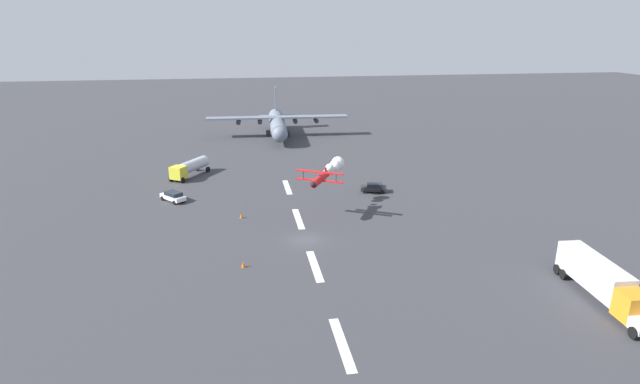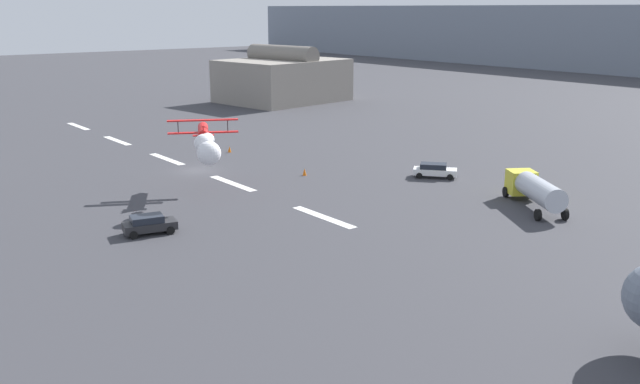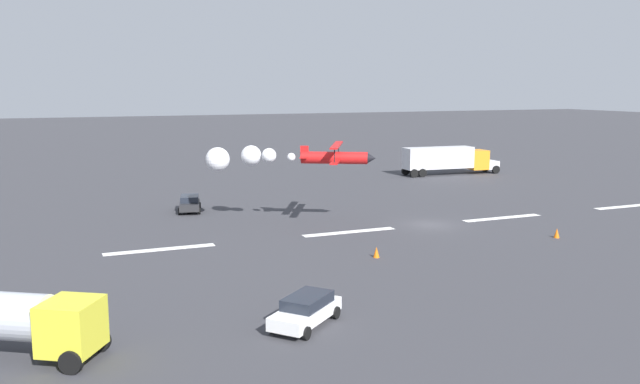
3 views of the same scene
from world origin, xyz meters
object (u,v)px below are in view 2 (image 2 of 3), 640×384
traffic_cone_far (305,172)px  airport_staff_sedan (435,170)px  followme_car_yellow (149,224)px  fuel_tanker_truck (535,189)px  stunt_biplane_red (206,142)px  traffic_cone_near (230,149)px

traffic_cone_far → airport_staff_sedan: bearing=48.2°
followme_car_yellow → airport_staff_sedan: bearing=88.6°
fuel_tanker_truck → followme_car_yellow: fuel_tanker_truck is taller
stunt_biplane_red → fuel_tanker_truck: size_ratio=1.49×
traffic_cone_far → traffic_cone_near: bearing=179.8°
fuel_tanker_truck → airport_staff_sedan: fuel_tanker_truck is taller
airport_staff_sedan → traffic_cone_near: (-25.09, -10.31, -0.44)m
stunt_biplane_red → followme_car_yellow: bearing=-57.7°
stunt_biplane_red → followme_car_yellow: size_ratio=2.98×
stunt_biplane_red → fuel_tanker_truck: 30.02m
airport_staff_sedan → traffic_cone_far: bearing=-131.8°
fuel_tanker_truck → traffic_cone_near: (-38.69, -8.75, -1.37)m
fuel_tanker_truck → traffic_cone_far: bearing=-159.0°
traffic_cone_near → traffic_cone_far: bearing=-0.2°
airport_staff_sedan → traffic_cone_near: size_ratio=6.19×
stunt_biplane_red → traffic_cone_near: stunt_biplane_red is taller
traffic_cone_near → traffic_cone_far: (15.82, -0.05, 0.00)m
fuel_tanker_truck → followme_car_yellow: size_ratio=1.99×
followme_car_yellow → fuel_tanker_truck: bearing=64.9°
stunt_biplane_red → traffic_cone_far: size_ratio=17.71×
stunt_biplane_red → fuel_tanker_truck: bearing=48.9°
stunt_biplane_red → traffic_cone_near: bearing=144.5°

